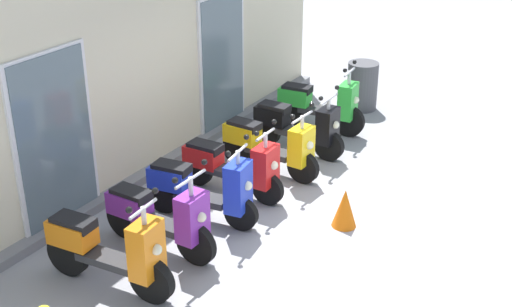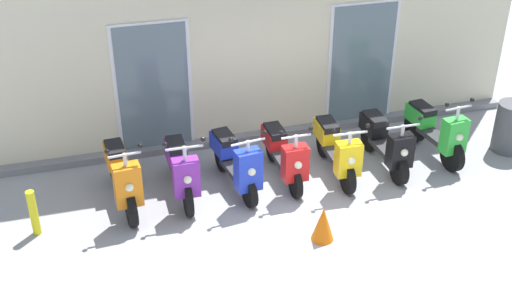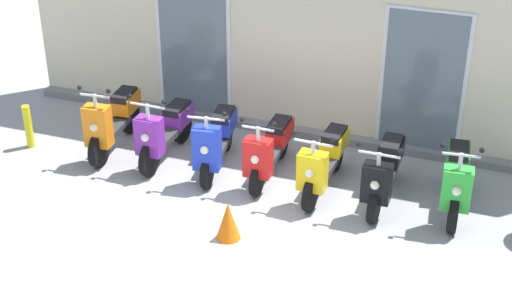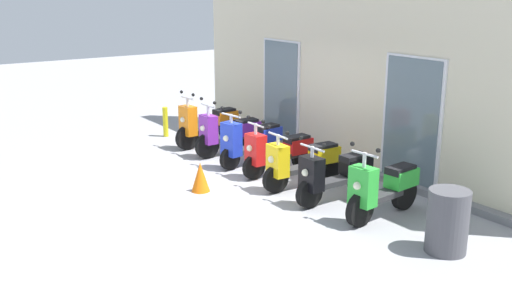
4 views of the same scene
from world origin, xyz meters
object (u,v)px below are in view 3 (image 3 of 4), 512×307
at_px(scooter_yellow, 324,161).
at_px(scooter_black, 384,172).
at_px(scooter_purple, 165,130).
at_px(scooter_red, 270,148).
at_px(scooter_orange, 113,120).
at_px(scooter_blue, 216,140).
at_px(traffic_cone, 228,221).
at_px(curb_bollard, 28,126).
at_px(scooter_green, 456,179).

height_order(scooter_yellow, scooter_black, scooter_yellow).
bearing_deg(scooter_purple, scooter_red, 1.38).
distance_m(scooter_orange, scooter_purple, 0.88).
relative_size(scooter_blue, scooter_red, 0.98).
height_order(scooter_purple, traffic_cone, scooter_purple).
relative_size(scooter_orange, scooter_red, 1.04).
height_order(scooter_red, scooter_black, scooter_red).
bearing_deg(traffic_cone, curb_bollard, 161.90).
bearing_deg(scooter_red, traffic_cone, -89.34).
xyz_separation_m(scooter_green, curb_bollard, (-6.46, -0.42, -0.12)).
height_order(scooter_purple, scooter_red, scooter_purple).
xyz_separation_m(scooter_orange, scooter_red, (2.53, 0.05, -0.04)).
relative_size(scooter_orange, traffic_cone, 3.21).
relative_size(scooter_black, scooter_green, 0.99).
bearing_deg(scooter_yellow, scooter_purple, 178.57).
height_order(scooter_black, curb_bollard, scooter_black).
bearing_deg(scooter_black, scooter_orange, 179.07).
distance_m(scooter_purple, curb_bollard, 2.20).
distance_m(scooter_yellow, traffic_cone, 1.80).
height_order(curb_bollard, traffic_cone, curb_bollard).
bearing_deg(scooter_black, traffic_cone, -136.86).
bearing_deg(traffic_cone, scooter_black, 43.14).
height_order(scooter_blue, scooter_yellow, scooter_blue).
relative_size(scooter_purple, scooter_green, 1.01).
bearing_deg(scooter_black, scooter_green, 5.63).
distance_m(scooter_yellow, curb_bollard, 4.66).
bearing_deg(scooter_yellow, scooter_blue, 179.42).
height_order(scooter_black, traffic_cone, scooter_black).
bearing_deg(scooter_blue, scooter_orange, 178.67).
bearing_deg(scooter_purple, scooter_orange, -179.65).
height_order(scooter_orange, scooter_purple, scooter_orange).
bearing_deg(scooter_green, scooter_blue, -178.90).
xyz_separation_m(scooter_blue, scooter_black, (2.50, -0.03, -0.03)).
bearing_deg(traffic_cone, scooter_yellow, 62.46).
distance_m(scooter_orange, scooter_red, 2.53).
distance_m(scooter_orange, scooter_yellow, 3.37).
bearing_deg(scooter_yellow, scooter_black, -0.79).
height_order(scooter_yellow, traffic_cone, scooter_yellow).
distance_m(scooter_blue, scooter_green, 3.46).
height_order(scooter_orange, curb_bollard, scooter_orange).
distance_m(scooter_purple, scooter_black, 3.34).
bearing_deg(scooter_red, scooter_green, -0.41).
distance_m(scooter_green, curb_bollard, 6.48).
bearing_deg(scooter_purple, scooter_black, -1.27).
height_order(scooter_green, curb_bollard, scooter_green).
bearing_deg(scooter_black, curb_bollard, -176.66).
bearing_deg(traffic_cone, scooter_red, 90.66).
bearing_deg(scooter_black, scooter_yellow, 179.21).
distance_m(scooter_blue, curb_bollard, 3.02).
distance_m(scooter_purple, scooter_yellow, 2.49).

